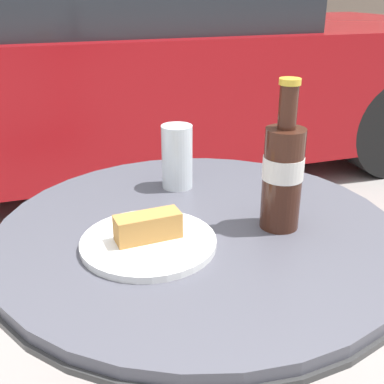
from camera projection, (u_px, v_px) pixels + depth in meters
bistro_table at (198, 293)px, 0.92m from camera, size 0.73×0.73×0.71m
cola_bottle_left at (283, 172)px, 0.82m from camera, size 0.07×0.07×0.26m
drinking_glass at (177, 159)px, 1.00m from camera, size 0.06×0.06×0.13m
lunch_plate_near at (148, 239)px, 0.79m from camera, size 0.22×0.22×0.06m
parked_car at (133, 60)px, 3.06m from camera, size 4.36×1.76×1.41m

